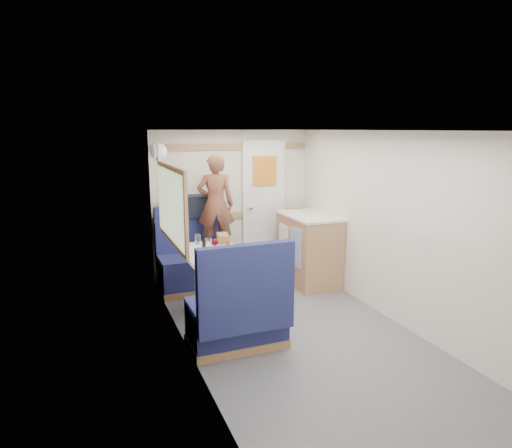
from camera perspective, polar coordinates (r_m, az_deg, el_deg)
name	(u,v)px	position (r m, az deg, el deg)	size (l,w,h in m)	color
floor	(307,342)	(4.57, 6.40, -14.45)	(4.50, 4.50, 0.00)	#515156
ceiling	(312,131)	(4.09, 7.05, 11.52)	(4.50, 4.50, 0.00)	silver
wall_back	(232,204)	(6.25, -2.96, 2.48)	(2.20, 0.02, 2.00)	silver
wall_left	(192,253)	(3.84, -7.98, -3.62)	(0.02, 4.50, 2.00)	silver
wall_right	(407,232)	(4.82, 18.34, -0.94)	(0.02, 4.50, 2.00)	silver
oak_trim_low	(233,215)	(6.26, -2.89, 1.09)	(2.15, 0.02, 0.08)	#9C6946
oak_trim_high	(232,147)	(6.16, -2.98, 9.63)	(2.15, 0.02, 0.08)	#9C6946
side_window	(170,205)	(4.75, -10.64, 2.35)	(0.04, 1.30, 0.72)	#9DAA90
rear_door	(264,205)	(6.38, 0.97, 2.43)	(0.62, 0.12, 1.86)	white
dinette_table	(212,265)	(5.00, -5.48, -5.07)	(0.62, 0.92, 0.72)	white
bench_far	(194,266)	(5.88, -7.75, -5.24)	(0.90, 0.59, 1.05)	navy
bench_near	(239,318)	(4.32, -2.20, -11.60)	(0.90, 0.59, 1.05)	navy
ledge	(188,218)	(5.98, -8.48, 0.76)	(0.90, 0.14, 0.04)	#9C6946
dome_light	(158,152)	(5.54, -12.10, 8.83)	(0.20, 0.20, 0.20)	white
galley_counter	(309,249)	(6.05, 6.58, -3.08)	(0.57, 0.92, 0.92)	#9C6946
person	(216,204)	(5.75, -5.07, 2.47)	(0.46, 0.30, 1.27)	brown
duffel_bag	(188,206)	(5.96, -8.44, 2.22)	(0.56, 0.27, 0.27)	black
tray	(230,251)	(4.90, -3.24, -3.40)	(0.25, 0.33, 0.02)	silver
orange_fruit	(222,248)	(4.86, -4.22, -3.05)	(0.07, 0.07, 0.07)	orange
cheese_block	(233,254)	(4.70, -2.91, -3.73)	(0.10, 0.06, 0.04)	#E6CB85
wine_glass	(215,243)	(4.80, -5.18, -2.37)	(0.08, 0.08, 0.17)	white
tumbler_left	(201,257)	(4.54, -6.87, -4.08)	(0.07, 0.07, 0.12)	white
tumbler_mid	(198,239)	(5.28, -7.30, -1.86)	(0.07, 0.07, 0.11)	white
tumbler_right	(208,242)	(5.08, -5.98, -2.31)	(0.07, 0.07, 0.12)	silver
beer_glass	(228,244)	(5.05, -3.54, -2.53)	(0.06, 0.06, 0.09)	#934C15
pepper_grinder	(204,244)	(5.08, -6.57, -2.50)	(0.03, 0.03, 0.09)	black
salt_grinder	(215,250)	(4.84, -5.10, -3.20)	(0.04, 0.04, 0.09)	white
bread_loaf	(223,238)	(5.31, -4.14, -1.79)	(0.13, 0.23, 0.10)	brown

